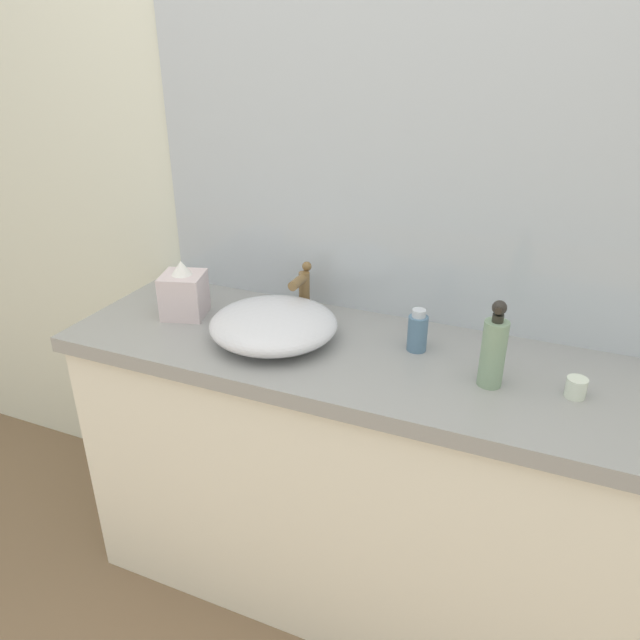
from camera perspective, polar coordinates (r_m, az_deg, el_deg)
name	(u,v)px	position (r m, az deg, el deg)	size (l,w,h in m)	color
bathroom_wall_rear	(394,154)	(1.68, 7.09, 15.36)	(6.00, 0.06, 2.60)	silver
vanity_counter	(365,483)	(1.79, 4.29, -15.17)	(1.65, 0.51, 0.85)	white
wall_mirror_panel	(412,92)	(1.61, 8.73, 20.64)	(1.49, 0.01, 1.22)	#B2BCC6
sink_basin	(274,324)	(1.60, -4.45, -0.40)	(0.34, 0.34, 0.09)	silver
faucet	(303,286)	(1.74, -1.64, 3.21)	(0.03, 0.11, 0.15)	brown
soap_dispenser	(494,350)	(1.42, 16.18, -2.74)	(0.06, 0.06, 0.21)	gray
lotion_bottle	(418,332)	(1.56, 9.26, -1.10)	(0.05, 0.05, 0.11)	slate
tissue_box	(184,292)	(1.77, -12.82, 2.57)	(0.15, 0.15, 0.17)	silver
candle_jar	(576,388)	(1.47, 23.18, -5.93)	(0.05, 0.05, 0.05)	silver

